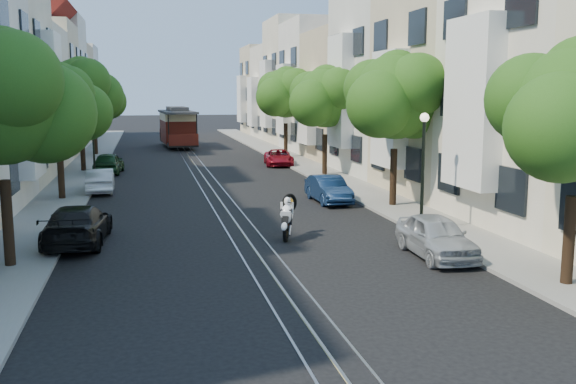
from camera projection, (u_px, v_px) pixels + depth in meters
ground at (195, 164)px, 44.96m from camera, size 200.00×200.00×0.00m
sidewalk_east at (295, 161)px, 46.50m from camera, size 2.50×80.00×0.12m
sidewalk_west at (87, 166)px, 43.39m from camera, size 2.50×80.00×0.12m
rail_left at (187, 164)px, 44.84m from camera, size 0.06×80.00×0.02m
rail_slot at (195, 164)px, 44.96m from camera, size 0.06×80.00×0.02m
rail_right at (203, 164)px, 45.07m from camera, size 0.06×80.00×0.02m
lane_line at (195, 164)px, 44.96m from camera, size 0.08×80.00×0.01m
townhouses_east at (357, 90)px, 46.62m from camera, size 7.75×72.00×12.00m
townhouses_west at (9, 91)px, 41.55m from camera, size 7.75×72.00×11.76m
tree_e_b at (397, 98)px, 27.43m from camera, size 4.93×4.08×6.68m
tree_e_c at (326, 99)px, 38.07m from camera, size 4.84×3.99×6.52m
tree_e_d at (287, 94)px, 48.63m from camera, size 5.01×4.16×6.85m
tree_w_a at (2, 102)px, 17.60m from camera, size 4.93×4.08×6.68m
tree_w_b at (59, 106)px, 29.22m from camera, size 4.72×3.87×6.27m
tree_w_c at (81, 91)px, 39.73m from camera, size 5.13×4.28×7.09m
tree_w_d at (94, 97)px, 50.41m from camera, size 4.84×3.99×6.52m
lamp_east at (423, 154)px, 22.72m from camera, size 0.32×0.32×4.16m
lamp_west at (93, 130)px, 37.38m from camera, size 0.32×0.32×4.16m
sportbike_rider at (287, 215)px, 22.04m from camera, size 0.91×1.67×1.54m
cable_car at (178, 125)px, 58.52m from camera, size 3.28×8.91×3.36m
parked_car_e_near at (436, 236)px, 19.59m from camera, size 1.66×3.85×1.29m
parked_car_e_mid at (328, 189)px, 29.34m from camera, size 1.39×3.74×1.22m
parked_car_e_far at (279, 158)px, 44.12m from camera, size 2.29×4.16×1.10m
parked_car_w_near at (78, 225)px, 21.19m from camera, size 2.15×4.68×1.33m
parked_car_w_mid at (100, 181)px, 32.22m from camera, size 1.38×3.71×1.21m
parked_car_w_far at (109, 163)px, 39.62m from camera, size 1.91×4.05×1.34m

